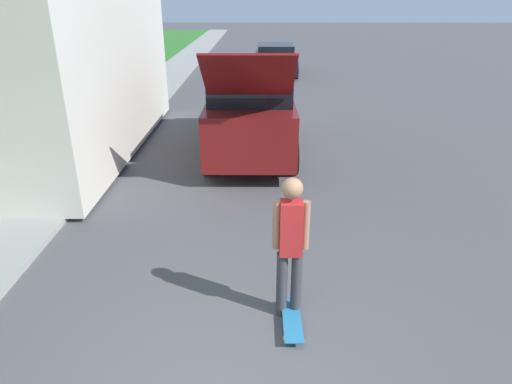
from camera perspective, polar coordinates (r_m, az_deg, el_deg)
name	(u,v)px	position (r m, az deg, el deg)	size (l,w,h in m)	color
sidewalk	(65,171)	(10.57, -22.77, 2.42)	(1.80, 80.00, 0.10)	gray
suv_parked	(251,107)	(10.90, -0.62, 10.62)	(2.02, 5.52, 2.67)	maroon
car_down_street	(275,60)	(22.27, 2.41, 16.17)	(1.97, 4.32, 1.37)	black
skateboarder	(291,242)	(5.15, 4.34, -6.29)	(0.41, 0.23, 1.76)	#38383D
skateboard	(292,320)	(5.48, 4.52, -15.66)	(0.23, 0.79, 0.10)	#236B99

